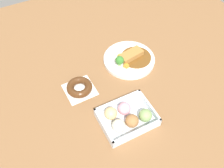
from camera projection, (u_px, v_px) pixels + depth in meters
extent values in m
plane|color=brown|center=(127.00, 78.00, 1.10)|extent=(1.60, 1.60, 0.00)
cylinder|color=white|center=(129.00, 60.00, 1.16)|extent=(0.24, 0.24, 0.02)
cylinder|color=brown|center=(136.00, 57.00, 1.15)|extent=(0.14, 0.14, 0.01)
cube|color=#A87538|center=(131.00, 55.00, 1.14)|extent=(0.12, 0.07, 0.02)
cylinder|color=white|center=(120.00, 57.00, 1.15)|extent=(0.06, 0.06, 0.00)
ellipsoid|color=yellow|center=(120.00, 56.00, 1.15)|extent=(0.03, 0.03, 0.02)
cylinder|color=#8CB766|center=(119.00, 64.00, 1.12)|extent=(0.01, 0.01, 0.02)
sphere|color=#387A2D|center=(119.00, 61.00, 1.10)|extent=(0.04, 0.04, 0.04)
cube|color=orange|center=(127.00, 66.00, 1.11)|extent=(0.02, 0.02, 0.02)
cube|color=orange|center=(126.00, 66.00, 1.11)|extent=(0.02, 0.02, 0.02)
cube|color=silver|center=(127.00, 119.00, 0.96)|extent=(0.21, 0.16, 0.01)
cube|color=silver|center=(104.00, 127.00, 0.92)|extent=(0.01, 0.16, 0.03)
cube|color=silver|center=(149.00, 106.00, 0.98)|extent=(0.01, 0.16, 0.03)
cube|color=silver|center=(137.00, 132.00, 0.90)|extent=(0.21, 0.01, 0.03)
cube|color=silver|center=(118.00, 102.00, 0.99)|extent=(0.21, 0.01, 0.03)
sphere|color=#EFE5C6|center=(119.00, 126.00, 0.91)|extent=(0.05, 0.05, 0.05)
sphere|color=#9E6B3D|center=(132.00, 121.00, 0.92)|extent=(0.05, 0.05, 0.05)
sphere|color=#84A860|center=(145.00, 115.00, 0.94)|extent=(0.05, 0.05, 0.05)
sphere|color=#DBB77A|center=(111.00, 113.00, 0.94)|extent=(0.05, 0.05, 0.05)
sphere|color=pink|center=(124.00, 108.00, 0.96)|extent=(0.05, 0.05, 0.05)
cube|color=white|center=(80.00, 90.00, 1.06)|extent=(0.13, 0.13, 0.00)
torus|color=#4C2B14|center=(79.00, 87.00, 1.05)|extent=(0.11, 0.11, 0.03)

